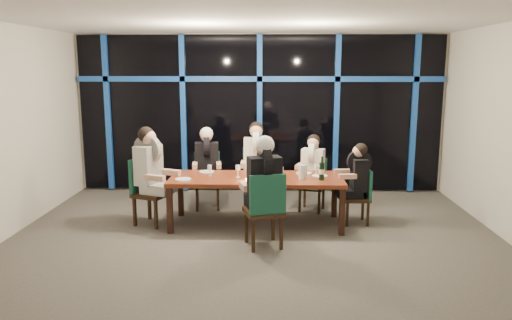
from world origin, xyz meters
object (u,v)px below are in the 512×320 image
object	(u,v)px
chair_end_left	(147,187)
diner_end_left	(150,162)
wine_bottle	(322,171)
chair_far_left	(207,177)
chair_far_mid	(256,174)
chair_near_mid	(265,207)
diner_far_right	(313,162)
diner_end_right	(357,171)
chair_far_right	(313,181)
dining_table	(256,181)
diner_far_left	(207,156)
diner_near_mid	(264,175)
diner_far_mid	(256,152)
chair_end_right	(361,193)
water_pitcher	(302,172)

from	to	relation	value
chair_end_left	diner_end_left	distance (m)	0.42
wine_bottle	chair_far_left	bearing A→B (deg)	148.31
chair_far_mid	chair_near_mid	xyz separation A→B (m)	(0.18, -2.09, 0.02)
chair_far_left	diner_end_left	distance (m)	1.30
diner_far_right	diner_end_right	distance (m)	0.91
chair_far_left	chair_far_right	size ratio (longest dim) A/B	1.08
chair_end_left	dining_table	bearing A→B (deg)	-69.51
dining_table	wine_bottle	bearing A→B (deg)	-9.99
chair_far_left	chair_far_right	bearing A→B (deg)	-9.98
chair_far_right	wine_bottle	xyz separation A→B (m)	(0.03, -1.03, 0.39)
diner_far_left	diner_near_mid	distance (m)	2.05
diner_end_left	diner_end_right	xyz separation A→B (m)	(3.13, 0.13, -0.16)
chair_end_left	diner_end_left	xyz separation A→B (m)	(0.08, -0.03, 0.41)
diner_far_mid	wine_bottle	xyz separation A→B (m)	(1.00, -1.17, -0.07)
chair_near_mid	diner_near_mid	xyz separation A→B (m)	(-0.02, 0.08, 0.41)
chair_far_mid	chair_far_right	bearing A→B (deg)	-13.52
dining_table	diner_far_mid	distance (m)	1.04
chair_far_right	diner_far_left	size ratio (longest dim) A/B	0.95
chair_end_right	wine_bottle	distance (m)	0.81
chair_near_mid	wine_bottle	xyz separation A→B (m)	(0.82, 0.83, 0.31)
dining_table	chair_end_left	xyz separation A→B (m)	(-1.68, 0.02, -0.11)
chair_far_mid	chair_end_left	world-z (taller)	chair_end_left
chair_near_mid	water_pitcher	distance (m)	1.09
chair_end_right	diner_far_mid	xyz separation A→B (m)	(-1.63, 0.88, 0.48)
dining_table	chair_far_right	bearing A→B (deg)	42.76
chair_near_mid	diner_end_left	size ratio (longest dim) A/B	1.03
chair_far_right	diner_far_right	world-z (taller)	diner_far_right
diner_far_mid	diner_far_right	size ratio (longest dim) A/B	1.14
chair_far_mid	diner_near_mid	bearing A→B (deg)	-85.97
chair_far_right	diner_near_mid	bearing A→B (deg)	-96.28
diner_far_right	diner_end_left	bearing A→B (deg)	-144.05
diner_far_mid	diner_far_right	xyz separation A→B (m)	(0.94, -0.21, -0.12)
dining_table	diner_end_left	bearing A→B (deg)	-179.55
dining_table	chair_far_mid	bearing A→B (deg)	91.89
dining_table	chair_far_mid	size ratio (longest dim) A/B	2.60
water_pitcher	chair_far_left	bearing A→B (deg)	164.28
chair_far_mid	diner_end_right	world-z (taller)	diner_end_right
chair_far_mid	diner_far_left	size ratio (longest dim) A/B	1.08
diner_far_mid	diner_near_mid	bearing A→B (deg)	-85.79
chair_far_mid	wine_bottle	xyz separation A→B (m)	(1.00, -1.26, 0.33)
chair_far_mid	chair_far_right	xyz separation A→B (m)	(0.97, -0.22, -0.07)
diner_far_left	wine_bottle	world-z (taller)	diner_far_left
chair_far_right	chair_end_right	bearing A→B (deg)	-29.68
dining_table	diner_far_left	size ratio (longest dim) A/B	2.82
chair_end_right	diner_end_left	xyz separation A→B (m)	(-3.20, -0.14, 0.50)
chair_far_left	diner_far_right	size ratio (longest dim) A/B	1.11
diner_near_mid	diner_end_right	bearing A→B (deg)	-159.70
chair_end_left	diner_near_mid	world-z (taller)	diner_near_mid
chair_near_mid	diner_end_left	distance (m)	2.05
wine_bottle	diner_end_left	bearing A→B (deg)	176.49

